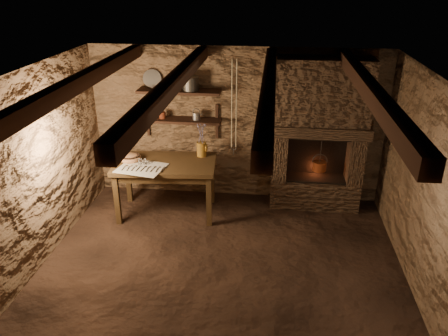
# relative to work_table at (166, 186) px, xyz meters

# --- Properties ---
(floor) EXTENTS (4.50, 4.50, 0.00)m
(floor) POSITION_rel_work_table_xyz_m (0.98, -1.27, -0.45)
(floor) COLOR black
(floor) RESTS_ON ground
(back_wall) EXTENTS (4.50, 0.04, 2.40)m
(back_wall) POSITION_rel_work_table_xyz_m (0.98, 0.73, 0.75)
(back_wall) COLOR brown
(back_wall) RESTS_ON floor
(front_wall) EXTENTS (4.50, 0.04, 2.40)m
(front_wall) POSITION_rel_work_table_xyz_m (0.98, -3.27, 0.75)
(front_wall) COLOR brown
(front_wall) RESTS_ON floor
(left_wall) EXTENTS (0.04, 4.00, 2.40)m
(left_wall) POSITION_rel_work_table_xyz_m (-1.27, -1.27, 0.75)
(left_wall) COLOR brown
(left_wall) RESTS_ON floor
(right_wall) EXTENTS (0.04, 4.00, 2.40)m
(right_wall) POSITION_rel_work_table_xyz_m (3.23, -1.27, 0.75)
(right_wall) COLOR brown
(right_wall) RESTS_ON floor
(ceiling) EXTENTS (4.50, 4.00, 0.04)m
(ceiling) POSITION_rel_work_table_xyz_m (0.98, -1.27, 1.95)
(ceiling) COLOR black
(ceiling) RESTS_ON back_wall
(beam_far_left) EXTENTS (0.14, 3.95, 0.16)m
(beam_far_left) POSITION_rel_work_table_xyz_m (-0.52, -1.27, 1.86)
(beam_far_left) COLOR black
(beam_far_left) RESTS_ON ceiling
(beam_mid_left) EXTENTS (0.14, 3.95, 0.16)m
(beam_mid_left) POSITION_rel_work_table_xyz_m (0.48, -1.27, 1.86)
(beam_mid_left) COLOR black
(beam_mid_left) RESTS_ON ceiling
(beam_mid_right) EXTENTS (0.14, 3.95, 0.16)m
(beam_mid_right) POSITION_rel_work_table_xyz_m (1.48, -1.27, 1.86)
(beam_mid_right) COLOR black
(beam_mid_right) RESTS_ON ceiling
(beam_far_right) EXTENTS (0.14, 3.95, 0.16)m
(beam_far_right) POSITION_rel_work_table_xyz_m (2.48, -1.27, 1.86)
(beam_far_right) COLOR black
(beam_far_right) RESTS_ON ceiling
(shelf_lower) EXTENTS (1.25, 0.30, 0.04)m
(shelf_lower) POSITION_rel_work_table_xyz_m (0.13, 0.57, 0.85)
(shelf_lower) COLOR black
(shelf_lower) RESTS_ON back_wall
(shelf_upper) EXTENTS (1.25, 0.30, 0.04)m
(shelf_upper) POSITION_rel_work_table_xyz_m (0.13, 0.57, 1.30)
(shelf_upper) COLOR black
(shelf_upper) RESTS_ON back_wall
(hearth) EXTENTS (1.43, 0.51, 2.30)m
(hearth) POSITION_rel_work_table_xyz_m (2.23, 0.50, 0.77)
(hearth) COLOR #312218
(hearth) RESTS_ON floor
(work_table) EXTENTS (1.53, 0.95, 0.84)m
(work_table) POSITION_rel_work_table_xyz_m (0.00, 0.00, 0.00)
(work_table) COLOR #342312
(work_table) RESTS_ON floor
(linen_cloth) EXTENTS (0.72, 0.62, 0.01)m
(linen_cloth) POSITION_rel_work_table_xyz_m (-0.28, -0.25, 0.39)
(linen_cloth) COLOR beige
(linen_cloth) RESTS_ON work_table
(pewter_cutlery_row) EXTENTS (0.56, 0.30, 0.01)m
(pewter_cutlery_row) POSITION_rel_work_table_xyz_m (-0.28, -0.27, 0.40)
(pewter_cutlery_row) COLOR #9C9A8E
(pewter_cutlery_row) RESTS_ON linen_cloth
(drinking_glasses) EXTENTS (0.20, 0.06, 0.08)m
(drinking_glasses) POSITION_rel_work_table_xyz_m (-0.26, -0.12, 0.44)
(drinking_glasses) COLOR silver
(drinking_glasses) RESTS_ON linen_cloth
(stoneware_jug) EXTENTS (0.16, 0.16, 0.50)m
(stoneware_jug) POSITION_rel_work_table_xyz_m (0.50, 0.30, 0.60)
(stoneware_jug) COLOR #A26D1F
(stoneware_jug) RESTS_ON work_table
(wooden_bowl) EXTENTS (0.39, 0.39, 0.12)m
(wooden_bowl) POSITION_rel_work_table_xyz_m (-0.52, 0.00, 0.43)
(wooden_bowl) COLOR #986642
(wooden_bowl) RESTS_ON work_table
(iron_stockpot) EXTENTS (0.25, 0.25, 0.18)m
(iron_stockpot) POSITION_rel_work_table_xyz_m (0.31, 0.57, 1.41)
(iron_stockpot) COLOR #302E2A
(iron_stockpot) RESTS_ON shelf_upper
(tin_pan) EXTENTS (0.29, 0.16, 0.27)m
(tin_pan) POSITION_rel_work_table_xyz_m (-0.30, 0.67, 1.46)
(tin_pan) COLOR #A9AAA4
(tin_pan) RESTS_ON shelf_upper
(small_kettle) EXTENTS (0.19, 0.17, 0.17)m
(small_kettle) POSITION_rel_work_table_xyz_m (0.38, 0.57, 0.92)
(small_kettle) COLOR #A9AAA4
(small_kettle) RESTS_ON shelf_lower
(rusty_tin) EXTENTS (0.13, 0.13, 0.10)m
(rusty_tin) POSITION_rel_work_table_xyz_m (-0.15, 0.57, 0.92)
(rusty_tin) COLOR #5C2112
(rusty_tin) RESTS_ON shelf_lower
(red_pot) EXTENTS (0.24, 0.24, 0.54)m
(red_pot) POSITION_rel_work_table_xyz_m (2.27, 0.45, 0.25)
(red_pot) COLOR maroon
(red_pot) RESTS_ON hearth
(hanging_ropes) EXTENTS (0.08, 0.08, 1.20)m
(hanging_ropes) POSITION_rel_work_table_xyz_m (1.03, -0.22, 1.35)
(hanging_ropes) COLOR beige
(hanging_ropes) RESTS_ON ceiling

